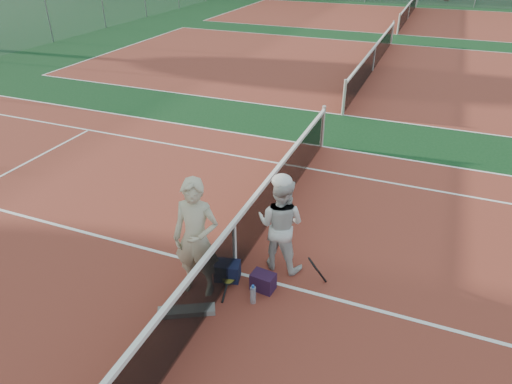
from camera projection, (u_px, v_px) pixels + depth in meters
ground at (235, 273)px, 7.51m from camera, size 130.00×130.00×0.00m
court_main at (235, 273)px, 7.51m from camera, size 23.77×10.97×0.01m
court_far_a at (372, 71)px, 18.38m from camera, size 23.77×10.97×0.01m
court_far_b at (408, 19)px, 29.25m from camera, size 23.77×10.97×0.01m
net_main at (235, 248)px, 7.26m from camera, size 0.10×10.98×1.02m
net_far_a at (374, 58)px, 18.13m from camera, size 0.10×10.98×1.02m
net_far_b at (409, 11)px, 28.99m from camera, size 0.10×10.98×1.02m
player_a at (196, 239)px, 6.69m from camera, size 0.76×0.55×1.94m
player_b at (281, 224)px, 7.28m from camera, size 0.84×0.67×1.65m
racket_red at (194, 265)px, 7.22m from camera, size 0.24×0.31×0.59m
racket_black_held at (313, 272)px, 7.13m from camera, size 0.43×0.42×0.53m
racket_spare at (229, 280)px, 7.25m from camera, size 0.39×0.64×0.15m
sports_bag_navy at (227, 271)px, 7.31m from camera, size 0.45×0.36×0.31m
sports_bag_purple at (263, 282)px, 7.10m from camera, size 0.39×0.29×0.29m
net_cover_canvas at (187, 311)px, 6.69m from camera, size 0.83×0.57×0.09m
water_bottle at (253, 295)px, 6.84m from camera, size 0.09×0.09×0.30m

